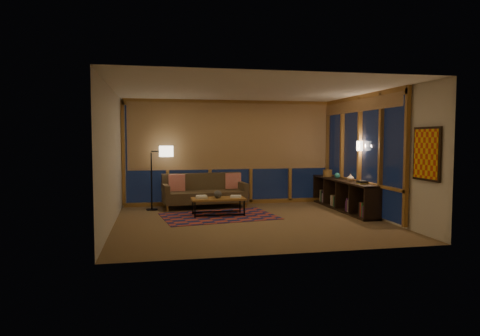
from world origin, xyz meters
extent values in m
cube|color=olive|center=(0.00, 0.00, 0.00)|extent=(5.50, 5.00, 0.01)
cube|color=silver|center=(0.00, 0.00, 2.70)|extent=(5.50, 5.00, 0.01)
cube|color=beige|center=(0.00, 2.50, 1.35)|extent=(5.50, 0.01, 2.70)
cube|color=beige|center=(0.00, -2.50, 1.35)|extent=(5.50, 0.01, 2.70)
cube|color=beige|center=(-2.75, 0.00, 1.35)|extent=(0.01, 5.00, 2.70)
cube|color=beige|center=(2.75, 0.00, 1.35)|extent=(0.01, 5.00, 2.70)
cube|color=#A4392A|center=(-0.56, 0.74, 0.01)|extent=(2.64, 1.96, 0.01)
sphere|color=black|center=(-0.57, 0.81, 0.48)|extent=(0.21, 0.21, 0.18)
cylinder|color=olive|center=(2.47, 1.90, 0.82)|extent=(0.25, 0.25, 0.18)
sphere|color=teal|center=(2.49, 1.34, 0.80)|extent=(0.18, 0.18, 0.14)
imported|color=tan|center=(2.49, 0.62, 0.81)|extent=(0.19, 0.19, 0.17)
camera|label=1|loc=(-1.92, -8.50, 1.72)|focal=32.00mm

